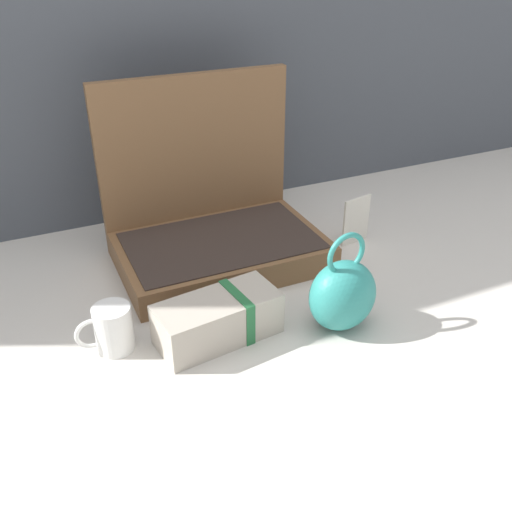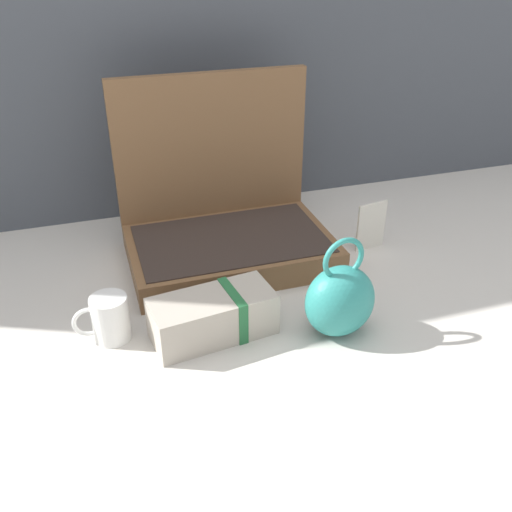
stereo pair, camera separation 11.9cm
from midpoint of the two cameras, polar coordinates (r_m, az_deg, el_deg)
ground_plane at (r=1.28m, az=-2.96°, el=-4.95°), size 6.00×6.00×0.00m
open_suitcase at (r=1.43m, az=-6.89°, el=3.33°), size 0.50×0.34×0.44m
teal_pouch_handbag at (r=1.18m, az=5.90°, el=-3.95°), size 0.16×0.14×0.22m
cream_toiletry_bag at (r=1.17m, az=-6.67°, el=-6.39°), size 0.27×0.15×0.10m
coffee_mug at (r=1.18m, az=-17.21°, el=-7.13°), size 0.12×0.08×0.10m
info_card_left at (r=1.52m, az=7.89°, el=3.55°), size 0.09×0.02×0.13m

